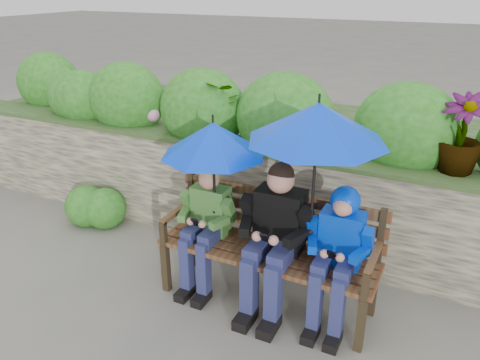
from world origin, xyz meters
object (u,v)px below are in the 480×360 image
at_px(boy_middle, 275,233).
at_px(umbrella_right, 318,122).
at_px(boy_left, 206,222).
at_px(park_bench, 270,241).
at_px(umbrella_left, 213,139).
at_px(boy_right, 338,247).

height_order(boy_middle, umbrella_right, umbrella_right).
xyz_separation_m(boy_left, umbrella_right, (0.90, 0.00, 0.96)).
relative_size(park_bench, umbrella_right, 1.66).
distance_m(boy_middle, umbrella_left, 0.86).
relative_size(boy_middle, boy_right, 1.10).
height_order(boy_right, umbrella_right, umbrella_right).
height_order(boy_middle, boy_right, boy_middle).
height_order(park_bench, boy_left, boy_left).
relative_size(park_bench, boy_left, 1.63).
height_order(park_bench, boy_right, boy_right).
bearing_deg(park_bench, boy_left, -171.98).
xyz_separation_m(boy_middle, umbrella_right, (0.28, 0.02, 0.91)).
distance_m(boy_right, umbrella_right, 0.94).
bearing_deg(boy_left, park_bench, 8.02).
height_order(boy_middle, umbrella_left, umbrella_left).
relative_size(boy_left, boy_right, 0.98).
xyz_separation_m(boy_left, boy_right, (1.11, 0.01, 0.05)).
bearing_deg(boy_left, boy_right, 0.51).
height_order(boy_right, umbrella_left, umbrella_left).
bearing_deg(park_bench, boy_right, -6.89).
bearing_deg(boy_right, umbrella_right, -178.60).
height_order(boy_left, boy_middle, boy_middle).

